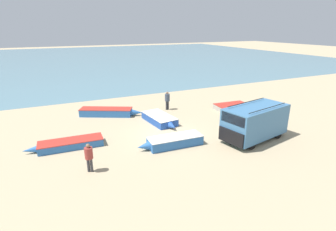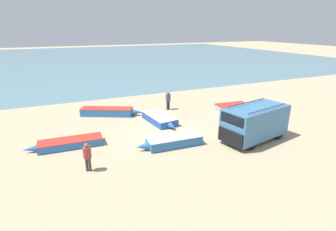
% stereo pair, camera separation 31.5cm
% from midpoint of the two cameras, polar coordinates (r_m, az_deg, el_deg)
% --- Properties ---
extents(ground_plane, '(200.00, 200.00, 0.00)m').
position_cam_midpoint_polar(ground_plane, '(19.17, -0.89, -4.35)').
color(ground_plane, tan).
extents(sea_water, '(120.00, 80.00, 0.01)m').
position_cam_midpoint_polar(sea_water, '(68.89, -19.30, 11.49)').
color(sea_water, slate).
rests_on(sea_water, ground_plane).
extents(parked_van, '(5.20, 3.07, 2.52)m').
position_cam_midpoint_polar(parked_van, '(19.05, 17.92, -1.24)').
color(parked_van, teal).
rests_on(parked_van, ground_plane).
extents(fishing_rowboat_0, '(2.00, 4.23, 0.61)m').
position_cam_midpoint_polar(fishing_rowboat_0, '(21.62, -2.17, -0.76)').
color(fishing_rowboat_0, '#234CA3').
rests_on(fishing_rowboat_0, ground_plane).
extents(fishing_rowboat_1, '(4.94, 1.49, 0.51)m').
position_cam_midpoint_polar(fishing_rowboat_1, '(18.45, -21.26, -5.81)').
color(fishing_rowboat_1, '#2D66AD').
rests_on(fishing_rowboat_1, ground_plane).
extents(fishing_rowboat_2, '(3.84, 1.91, 0.53)m').
position_cam_midpoint_polar(fishing_rowboat_2, '(25.77, 13.50, 1.87)').
color(fishing_rowboat_2, '#ADA89E').
rests_on(fishing_rowboat_2, ground_plane).
extents(fishing_rowboat_3, '(4.46, 1.47, 0.64)m').
position_cam_midpoint_polar(fishing_rowboat_3, '(17.43, 0.50, -5.65)').
color(fishing_rowboat_3, '#2D66AD').
rests_on(fishing_rowboat_3, ground_plane).
extents(fishing_rowboat_4, '(5.32, 3.30, 0.66)m').
position_cam_midpoint_polar(fishing_rowboat_4, '(23.92, -13.14, 0.75)').
color(fishing_rowboat_4, '#2D66AD').
rests_on(fishing_rowboat_4, ground_plane).
extents(fisherman_0, '(0.46, 0.46, 1.76)m').
position_cam_midpoint_polar(fisherman_0, '(24.78, -0.52, 3.63)').
color(fisherman_0, '#38383D').
rests_on(fisherman_0, ground_plane).
extents(fisherman_1, '(0.44, 0.44, 1.66)m').
position_cam_midpoint_polar(fisherman_1, '(14.87, -17.44, -8.25)').
color(fisherman_1, '#38383D').
rests_on(fisherman_1, ground_plane).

